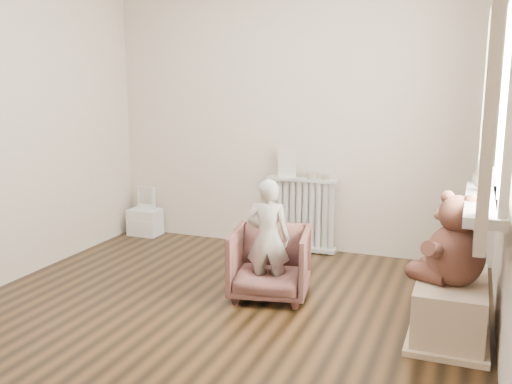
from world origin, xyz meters
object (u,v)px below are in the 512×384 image
(toy_vanity, at_px, (145,209))
(child, at_px, (268,238))
(armchair, at_px, (270,263))
(toy_bench, at_px, (451,304))
(teddy_bear, at_px, (457,236))
(plush_cat, at_px, (484,175))
(radiator, at_px, (302,211))

(toy_vanity, bearing_deg, child, -33.63)
(child, bearing_deg, armchair, -100.65)
(armchair, height_order, toy_bench, armchair)
(armchair, relative_size, teddy_bear, 1.03)
(toy_vanity, bearing_deg, teddy_bear, -24.68)
(armchair, bearing_deg, toy_vanity, 136.84)
(toy_vanity, xyz_separation_m, plush_cat, (3.21, -1.09, 0.72))
(toy_bench, height_order, teddy_bear, teddy_bear)
(toy_vanity, relative_size, plush_cat, 2.04)
(child, xyz_separation_m, toy_bench, (1.28, -0.14, -0.26))
(radiator, height_order, toy_bench, radiator)
(toy_vanity, xyz_separation_m, teddy_bear, (3.08, -1.41, 0.40))
(teddy_bear, bearing_deg, armchair, -168.50)
(toy_bench, bearing_deg, plush_cat, 59.23)
(armchair, xyz_separation_m, child, (0.00, -0.05, 0.20))
(radiator, distance_m, armchair, 1.18)
(armchair, bearing_deg, child, -100.65)
(plush_cat, bearing_deg, teddy_bear, -91.26)
(toy_bench, xyz_separation_m, plush_cat, (0.14, 0.24, 0.80))
(child, height_order, plush_cat, plush_cat)
(armchair, xyz_separation_m, plush_cat, (1.42, 0.05, 0.74))
(toy_bench, bearing_deg, toy_vanity, 156.65)
(toy_bench, bearing_deg, teddy_bear, -84.81)
(child, distance_m, plush_cat, 1.52)
(radiator, xyz_separation_m, teddy_bear, (1.40, -1.44, 0.28))
(teddy_bear, bearing_deg, radiator, 157.54)
(radiator, height_order, child, child)
(armchair, relative_size, child, 0.65)
(radiator, xyz_separation_m, child, (0.11, -1.22, 0.07))
(armchair, relative_size, plush_cat, 2.36)
(toy_vanity, bearing_deg, radiator, 1.02)
(radiator, relative_size, teddy_bear, 1.25)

